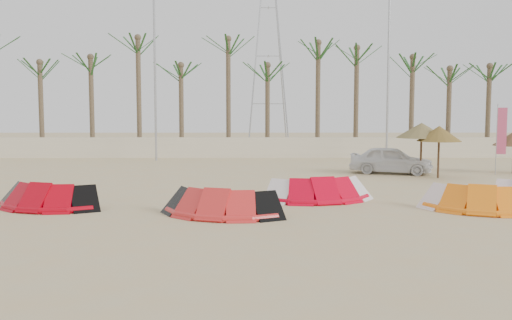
{
  "coord_description": "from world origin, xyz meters",
  "views": [
    {
      "loc": [
        -0.09,
        -14.47,
        3.16
      ],
      "look_at": [
        0.0,
        6.0,
        1.3
      ],
      "focal_mm": 40.0,
      "sensor_mm": 36.0,
      "label": 1
    }
  ],
  "objects_px": {
    "kite_red_right": "(318,188)",
    "parasol_left": "(439,134)",
    "parasol_mid": "(422,130)",
    "car": "(391,160)",
    "kite_orange": "(478,196)",
    "kite_red_left": "(50,194)",
    "kite_red_mid": "(222,200)"
  },
  "relations": [
    {
      "from": "kite_red_left",
      "to": "parasol_mid",
      "type": "bearing_deg",
      "value": 30.28
    },
    {
      "from": "kite_orange",
      "to": "parasol_mid",
      "type": "relative_size",
      "value": 1.59
    },
    {
      "from": "car",
      "to": "parasol_mid",
      "type": "bearing_deg",
      "value": -112.17
    },
    {
      "from": "kite_orange",
      "to": "parasol_mid",
      "type": "bearing_deg",
      "value": 84.82
    },
    {
      "from": "kite_red_right",
      "to": "parasol_left",
      "type": "distance_m",
      "value": 8.85
    },
    {
      "from": "kite_red_right",
      "to": "parasol_mid",
      "type": "xyz_separation_m",
      "value": [
        5.58,
        6.9,
        1.72
      ]
    },
    {
      "from": "kite_red_left",
      "to": "parasol_mid",
      "type": "xyz_separation_m",
      "value": [
        14.34,
        8.38,
        1.72
      ]
    },
    {
      "from": "kite_red_right",
      "to": "kite_orange",
      "type": "height_order",
      "value": "same"
    },
    {
      "from": "parasol_mid",
      "to": "car",
      "type": "height_order",
      "value": "parasol_mid"
    },
    {
      "from": "kite_red_mid",
      "to": "parasol_left",
      "type": "relative_size",
      "value": 1.67
    },
    {
      "from": "parasol_mid",
      "to": "kite_orange",
      "type": "bearing_deg",
      "value": -95.18
    },
    {
      "from": "kite_orange",
      "to": "car",
      "type": "bearing_deg",
      "value": 91.92
    },
    {
      "from": "kite_red_mid",
      "to": "kite_orange",
      "type": "height_order",
      "value": "same"
    },
    {
      "from": "kite_orange",
      "to": "car",
      "type": "relative_size",
      "value": 1.01
    },
    {
      "from": "kite_red_left",
      "to": "car",
      "type": "height_order",
      "value": "car"
    },
    {
      "from": "car",
      "to": "kite_orange",
      "type": "bearing_deg",
      "value": -158.57
    },
    {
      "from": "parasol_left",
      "to": "parasol_mid",
      "type": "xyz_separation_m",
      "value": [
        -0.58,
        0.75,
        0.12
      ]
    },
    {
      "from": "kite_red_left",
      "to": "kite_red_mid",
      "type": "height_order",
      "value": "same"
    },
    {
      "from": "kite_orange",
      "to": "parasol_mid",
      "type": "xyz_separation_m",
      "value": [
        0.81,
        8.91,
        1.72
      ]
    },
    {
      "from": "kite_red_mid",
      "to": "parasol_mid",
      "type": "distance_m",
      "value": 13.14
    },
    {
      "from": "kite_orange",
      "to": "parasol_mid",
      "type": "height_order",
      "value": "parasol_mid"
    },
    {
      "from": "kite_red_mid",
      "to": "kite_orange",
      "type": "bearing_deg",
      "value": 5.19
    },
    {
      "from": "parasol_mid",
      "to": "parasol_left",
      "type": "bearing_deg",
      "value": -52.56
    },
    {
      "from": "kite_red_left",
      "to": "kite_red_mid",
      "type": "bearing_deg",
      "value": -12.69
    },
    {
      "from": "kite_red_mid",
      "to": "parasol_left",
      "type": "xyz_separation_m",
      "value": [
        9.35,
        8.88,
        1.6
      ]
    },
    {
      "from": "kite_red_right",
      "to": "kite_red_mid",
      "type": "bearing_deg",
      "value": -139.51
    },
    {
      "from": "kite_red_right",
      "to": "parasol_left",
      "type": "xyz_separation_m",
      "value": [
        6.16,
        6.15,
        1.6
      ]
    },
    {
      "from": "kite_red_left",
      "to": "car",
      "type": "distance_m",
      "value": 16.21
    },
    {
      "from": "kite_red_left",
      "to": "kite_orange",
      "type": "bearing_deg",
      "value": -2.24
    },
    {
      "from": "kite_red_mid",
      "to": "parasol_left",
      "type": "distance_m",
      "value": 12.99
    },
    {
      "from": "kite_orange",
      "to": "parasol_left",
      "type": "xyz_separation_m",
      "value": [
        1.38,
        8.15,
        1.6
      ]
    },
    {
      "from": "kite_red_mid",
      "to": "parasol_left",
      "type": "height_order",
      "value": "parasol_left"
    }
  ]
}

